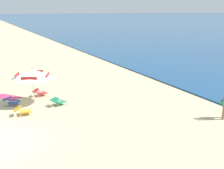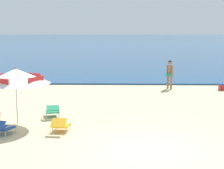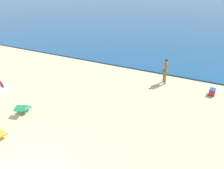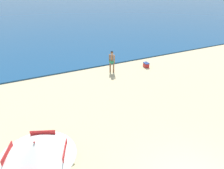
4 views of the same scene
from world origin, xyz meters
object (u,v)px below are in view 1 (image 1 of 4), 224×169
at_px(lounge_chair_beside_umbrella, 23,110).
at_px(lounge_chair_spare_folded, 11,101).
at_px(lounge_chair_facing_sea, 58,101).
at_px(beach_umbrella_striped_main, 32,74).
at_px(lounge_chair_under_umbrella, 40,92).
at_px(beach_towel, 7,97).

distance_m(lounge_chair_beside_umbrella, lounge_chair_spare_folded, 1.94).
bearing_deg(lounge_chair_facing_sea, beach_umbrella_striped_main, -132.59).
bearing_deg(lounge_chair_under_umbrella, lounge_chair_spare_folded, -59.68).
xyz_separation_m(lounge_chair_under_umbrella, beach_towel, (-0.67, -1.95, -0.27)).
bearing_deg(beach_towel, beach_umbrella_striped_main, 35.98).
height_order(lounge_chair_facing_sea, beach_towel, lounge_chair_facing_sea).
bearing_deg(lounge_chair_spare_folded, lounge_chair_beside_umbrella, 10.74).
height_order(beach_umbrella_striped_main, lounge_chair_spare_folded, beach_umbrella_striped_main).
xyz_separation_m(beach_umbrella_striped_main, lounge_chair_under_umbrella, (-1.23, 0.57, -1.54)).
relative_size(beach_umbrella_striped_main, lounge_chair_under_umbrella, 3.38).
bearing_deg(lounge_chair_under_umbrella, beach_towel, -108.85).
relative_size(lounge_chair_beside_umbrella, lounge_chair_facing_sea, 0.97).
bearing_deg(lounge_chair_beside_umbrella, lounge_chair_under_umbrella, 153.20).
xyz_separation_m(lounge_chair_under_umbrella, lounge_chair_spare_folded, (1.10, -1.88, 0.00)).
bearing_deg(beach_towel, lounge_chair_beside_umbrella, 6.72).
height_order(lounge_chair_beside_umbrella, lounge_chair_spare_folded, lounge_chair_beside_umbrella).
bearing_deg(beach_umbrella_striped_main, lounge_chair_beside_umbrella, -27.97).
bearing_deg(lounge_chair_beside_umbrella, lounge_chair_spare_folded, -169.26).
distance_m(beach_umbrella_striped_main, lounge_chair_beside_umbrella, 2.53).
bearing_deg(beach_umbrella_striped_main, lounge_chair_facing_sea, 47.41).
distance_m(beach_umbrella_striped_main, lounge_chair_spare_folded, 2.02).
distance_m(lounge_chair_under_umbrella, lounge_chair_spare_folded, 2.18).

